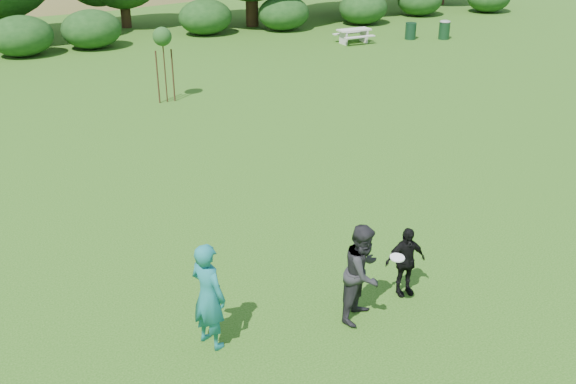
# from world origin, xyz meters

# --- Properties ---
(ground) EXTENTS (120.00, 120.00, 0.00)m
(ground) POSITION_xyz_m (0.00, 0.00, 0.00)
(ground) COLOR #19470C
(ground) RESTS_ON ground
(player_teal) EXTENTS (0.73, 0.86, 1.99)m
(player_teal) POSITION_xyz_m (-3.00, 0.02, 1.00)
(player_teal) COLOR #196E71
(player_teal) RESTS_ON ground
(player_grey) EXTENTS (1.17, 1.11, 1.91)m
(player_grey) POSITION_xyz_m (-0.20, -0.47, 0.96)
(player_grey) COLOR #242426
(player_grey) RESTS_ON ground
(player_black) EXTENTS (0.89, 0.46, 1.44)m
(player_black) POSITION_xyz_m (0.97, -0.18, 0.72)
(player_black) COLOR black
(player_black) RESTS_ON ground
(trash_can_near) EXTENTS (0.60, 0.60, 0.90)m
(trash_can_near) POSITION_xyz_m (16.26, 20.40, 0.45)
(trash_can_near) COLOR #12331F
(trash_can_near) RESTS_ON ground
(frisbee) EXTENTS (0.27, 0.27, 0.05)m
(frisbee) POSITION_xyz_m (0.30, -0.78, 1.30)
(frisbee) COLOR white
(frisbee) RESTS_ON ground
(sapling) EXTENTS (0.70, 0.70, 2.85)m
(sapling) POSITION_xyz_m (0.62, 14.69, 2.42)
(sapling) COLOR #352115
(sapling) RESTS_ON ground
(picnic_table) EXTENTS (1.80, 1.48, 0.76)m
(picnic_table) POSITION_xyz_m (12.86, 20.87, 0.52)
(picnic_table) COLOR beige
(picnic_table) RESTS_ON ground
(trash_can_lidded) EXTENTS (0.60, 0.60, 1.05)m
(trash_can_lidded) POSITION_xyz_m (17.95, 19.59, 0.54)
(trash_can_lidded) COLOR #14371E
(trash_can_lidded) RESTS_ON ground
(hillside) EXTENTS (150.00, 72.00, 52.00)m
(hillside) POSITION_xyz_m (-0.56, 68.45, -11.97)
(hillside) COLOR olive
(hillside) RESTS_ON ground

